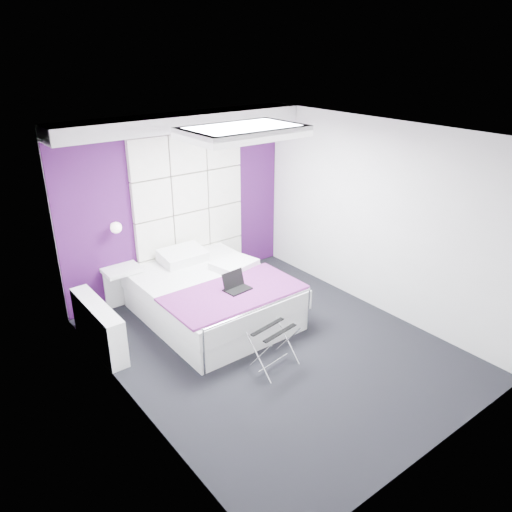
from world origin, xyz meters
The scene contains 15 objects.
floor centered at (0.00, 0.00, 0.00)m, with size 4.40×4.40×0.00m, color black.
ceiling centered at (0.00, 0.00, 2.60)m, with size 4.40×4.40×0.00m, color white.
wall_back centered at (0.00, 2.20, 1.30)m, with size 3.60×3.60×0.00m, color silver.
wall_left centered at (-1.80, 0.00, 1.30)m, with size 4.40×4.40×0.00m, color silver.
wall_right centered at (1.80, 0.00, 1.30)m, with size 4.40×4.40×0.00m, color silver.
accent_wall centered at (0.00, 2.19, 1.30)m, with size 3.58×0.02×2.58m, color #3E1048.
soffit centered at (0.00, 1.95, 2.50)m, with size 3.58×0.50×0.20m, color white.
headboard centered at (0.15, 2.14, 1.17)m, with size 1.80×0.08×2.30m, color silver, non-canonical shape.
skylight centered at (0.00, 0.60, 2.55)m, with size 1.36×0.86×0.12m, color white, non-canonical shape.
wall_lamp centered at (-1.05, 2.06, 1.22)m, with size 0.15×0.15×0.15m, color white.
radiator centered at (-1.69, 1.30, 0.30)m, with size 0.22×1.20×0.60m, color white.
bed centered at (-0.20, 1.09, 0.31)m, with size 1.74×2.10×0.74m.
nightstand centered at (-1.04, 2.02, 0.61)m, with size 0.50×0.39×0.06m, color white.
luggage_rack centered at (-0.27, -0.31, 0.25)m, with size 0.51×0.38×0.50m.
laptop centered at (-0.13, 0.62, 0.65)m, with size 0.32×0.23×0.23m.
Camera 1 is at (-3.37, -4.00, 3.48)m, focal length 35.00 mm.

